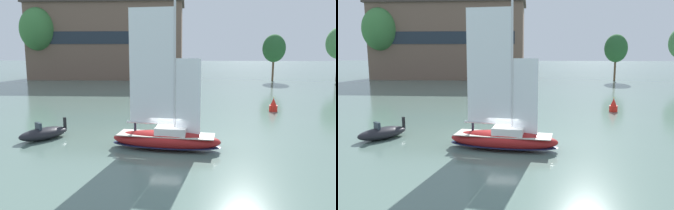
{
  "view_description": "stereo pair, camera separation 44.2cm",
  "coord_description": "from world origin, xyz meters",
  "views": [
    {
      "loc": [
        1.6,
        -25.21,
        7.89
      ],
      "look_at": [
        0.0,
        3.0,
        3.05
      ],
      "focal_mm": 35.0,
      "sensor_mm": 36.0,
      "label": 1
    },
    {
      "loc": [
        2.04,
        -25.18,
        7.89
      ],
      "look_at": [
        0.0,
        3.0,
        3.05
      ],
      "focal_mm": 35.0,
      "sensor_mm": 36.0,
      "label": 2
    }
  ],
  "objects": [
    {
      "name": "waterfront_building",
      "position": [
        -19.67,
        64.35,
        10.1
      ],
      "size": [
        41.0,
        15.97,
        20.12
      ],
      "color": "brown",
      "rests_on": "ground"
    },
    {
      "name": "channel_buoy",
      "position": [
        12.75,
        16.77,
        0.74
      ],
      "size": [
        1.03,
        1.03,
        1.88
      ],
      "color": "red",
      "rests_on": "ground"
    },
    {
      "name": "tree_shore_left",
      "position": [
        23.21,
        58.4,
        8.04
      ],
      "size": [
        5.58,
        5.58,
        11.48
      ],
      "color": "brown",
      "rests_on": "ground"
    },
    {
      "name": "sailboat_main",
      "position": [
        0.01,
        -0.0,
        0.98
      ],
      "size": [
        9.05,
        3.58,
        12.1
      ],
      "color": "maroon",
      "rests_on": "ground"
    },
    {
      "name": "tree_shore_right",
      "position": [
        -36.15,
        57.65,
        12.79
      ],
      "size": [
        8.88,
        8.88,
        18.27
      ],
      "color": "brown",
      "rests_on": "ground"
    },
    {
      "name": "sailboat_moored_mid_channel",
      "position": [
        -5.75,
        45.04,
        0.79
      ],
      "size": [
        6.2,
        8.54,
        11.64
      ],
      "color": "maroon",
      "rests_on": "ground"
    },
    {
      "name": "motor_tender",
      "position": [
        -10.95,
        2.16,
        0.54
      ],
      "size": [
        4.16,
        4.46,
        1.68
      ],
      "color": "black",
      "rests_on": "ground"
    },
    {
      "name": "ground_plane",
      "position": [
        0.0,
        0.0,
        0.0
      ],
      "size": [
        400.0,
        400.0,
        0.0
      ],
      "primitive_type": "plane",
      "color": "slate"
    }
  ]
}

